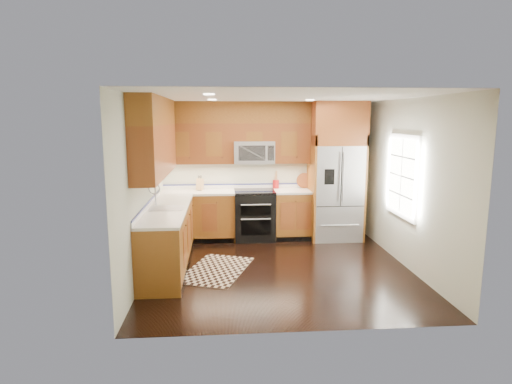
{
  "coord_description": "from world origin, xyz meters",
  "views": [
    {
      "loc": [
        -0.83,
        -6.28,
        2.3
      ],
      "look_at": [
        -0.3,
        0.6,
        1.1
      ],
      "focal_mm": 30.0,
      "sensor_mm": 36.0,
      "label": 1
    }
  ],
  "objects": [
    {
      "name": "countertop",
      "position": [
        -1.09,
        1.01,
        0.92
      ],
      "size": [
        2.86,
        3.01,
        0.04
      ],
      "color": "white",
      "rests_on": "base_cabinets"
    },
    {
      "name": "knife_block",
      "position": [
        -1.28,
        1.84,
        1.05
      ],
      "size": [
        0.14,
        0.17,
        0.28
      ],
      "color": "tan",
      "rests_on": "countertop"
    },
    {
      "name": "window",
      "position": [
        1.98,
        0.2,
        1.4
      ],
      "size": [
        0.04,
        1.1,
        1.3
      ],
      "color": "white",
      "rests_on": "ground"
    },
    {
      "name": "sink_faucet",
      "position": [
        -1.73,
        0.23,
        0.99
      ],
      "size": [
        0.54,
        0.44,
        0.37
      ],
      "color": "#B2B2B7",
      "rests_on": "countertop"
    },
    {
      "name": "base_cabinets",
      "position": [
        -1.23,
        0.9,
        0.45
      ],
      "size": [
        2.85,
        3.0,
        0.9
      ],
      "color": "#935B1C",
      "rests_on": "ground"
    },
    {
      "name": "range",
      "position": [
        -0.25,
        1.67,
        0.47
      ],
      "size": [
        0.76,
        0.67,
        0.95
      ],
      "color": "black",
      "rests_on": "ground"
    },
    {
      "name": "wall_right",
      "position": [
        2.0,
        0.0,
        1.3
      ],
      "size": [
        0.02,
        4.0,
        2.6
      ],
      "primitive_type": "cube",
      "color": "beige",
      "rests_on": "ground"
    },
    {
      "name": "rug",
      "position": [
        -0.96,
        -0.0,
        0.01
      ],
      "size": [
        1.23,
        1.56,
        0.01
      ],
      "primitive_type": "cube",
      "rotation": [
        0.0,
        0.0,
        -0.34
      ],
      "color": "black",
      "rests_on": "ground"
    },
    {
      "name": "upper_cabinets",
      "position": [
        -1.15,
        1.09,
        2.02
      ],
      "size": [
        2.85,
        3.0,
        1.15
      ],
      "color": "brown",
      "rests_on": "ground"
    },
    {
      "name": "ground",
      "position": [
        0.0,
        0.0,
        0.0
      ],
      "size": [
        4.0,
        4.0,
        0.0
      ],
      "primitive_type": "plane",
      "color": "black",
      "rests_on": "ground"
    },
    {
      "name": "cutting_board",
      "position": [
        0.75,
        1.94,
        0.95
      ],
      "size": [
        0.37,
        0.37,
        0.02
      ],
      "primitive_type": "cylinder",
      "rotation": [
        0.0,
        0.0,
        -0.3
      ],
      "color": "brown",
      "rests_on": "countertop"
    },
    {
      "name": "wall_left",
      "position": [
        -2.0,
        0.0,
        1.3
      ],
      "size": [
        0.02,
        4.0,
        2.6
      ],
      "primitive_type": "cube",
      "color": "beige",
      "rests_on": "ground"
    },
    {
      "name": "refrigerator",
      "position": [
        1.3,
        1.63,
        1.3
      ],
      "size": [
        0.98,
        0.75,
        2.6
      ],
      "color": "#B2B2B7",
      "rests_on": "ground"
    },
    {
      "name": "utensil_crock",
      "position": [
        0.19,
        1.94,
        1.06
      ],
      "size": [
        0.13,
        0.13,
        0.34
      ],
      "color": "#A11315",
      "rests_on": "countertop"
    },
    {
      "name": "wall_back",
      "position": [
        0.0,
        2.0,
        1.3
      ],
      "size": [
        4.0,
        0.02,
        2.6
      ],
      "primitive_type": "cube",
      "color": "beige",
      "rests_on": "ground"
    },
    {
      "name": "microwave",
      "position": [
        -0.25,
        1.8,
        1.66
      ],
      "size": [
        0.76,
        0.4,
        0.42
      ],
      "color": "#B2B2B7",
      "rests_on": "ground"
    }
  ]
}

